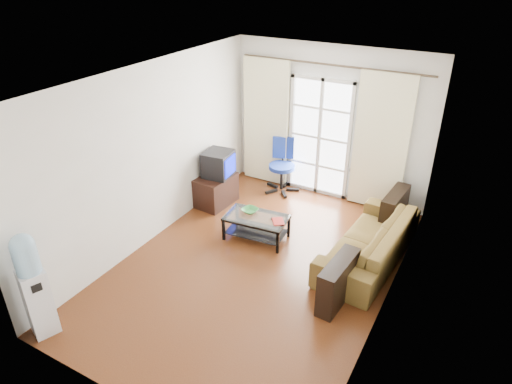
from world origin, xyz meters
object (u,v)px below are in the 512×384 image
crt_tv (217,164)px  water_cooler (33,283)px  sofa (369,241)px  coffee_table (256,224)px  task_chair (282,176)px  tv_stand (216,190)px

crt_tv → water_cooler: water_cooler is taller
sofa → water_cooler: bearing=-37.6°
sofa → coffee_table: 1.73m
sofa → crt_tv: (-2.86, 0.39, 0.44)m
sofa → task_chair: size_ratio=2.23×
sofa → coffee_table: (-1.70, -0.31, -0.06)m
tv_stand → crt_tv: size_ratio=1.36×
sofa → tv_stand: size_ratio=3.04×
tv_stand → task_chair: task_chair is taller
tv_stand → task_chair: (0.78, 1.04, 0.03)m
tv_stand → crt_tv: (0.00, 0.07, 0.49)m
crt_tv → task_chair: (0.78, 0.97, -0.46)m
water_cooler → coffee_table: bearing=88.1°
sofa → water_cooler: water_cooler is taller
coffee_table → task_chair: bearing=102.9°
sofa → crt_tv: crt_tv is taller
tv_stand → task_chair: size_ratio=0.73×
coffee_table → water_cooler: size_ratio=0.74×
task_chair → sofa: bearing=-55.3°
coffee_table → task_chair: (-0.38, 1.67, 0.04)m
water_cooler → sofa: bearing=68.9°
coffee_table → tv_stand: (-1.17, 0.63, 0.02)m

